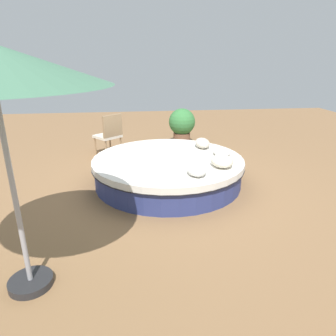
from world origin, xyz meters
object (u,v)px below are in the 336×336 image
Objects in this scene: throw_pillow_0 at (197,169)px; patio_chair at (110,132)px; throw_pillow_3 at (202,143)px; planter at (182,125)px; throw_pillow_1 at (222,161)px; throw_pillow_2 at (222,151)px; round_bed at (168,170)px.

patio_chair reaches higher than throw_pillow_0.
throw_pillow_3 is at bearing -16.19° from throw_pillow_0.
throw_pillow_3 is at bearing -177.25° from planter.
throw_pillow_3 is at bearing -74.09° from patio_chair.
throw_pillow_1 is 1.17× the size of throw_pillow_2.
throw_pillow_1 is 1.15m from throw_pillow_3.
throw_pillow_1 is at bearing -123.58° from round_bed.
throw_pillow_2 is (0.59, -0.17, -0.02)m from throw_pillow_1.
patio_chair is at bearing 49.90° from throw_pillow_2.
round_bed is 2.85× the size of planter.
throw_pillow_0 is 0.89× the size of throw_pillow_1.
throw_pillow_0 is 0.43× the size of patio_chair.
planter reaches higher than throw_pillow_1.
planter is at bearing 2.97° from throw_pillow_1.
round_bed is at bearing 127.53° from throw_pillow_3.
round_bed is 5.96× the size of throw_pillow_3.
patio_chair is 1.96m from planter.
throw_pillow_2 is at bearing -35.85° from throw_pillow_0.
throw_pillow_3 is at bearing -52.47° from round_bed.
throw_pillow_0 is at bearing 174.42° from planter.
throw_pillow_2 is at bearing -156.82° from throw_pillow_3.
throw_pillow_2 is at bearing -172.48° from planter.
round_bed is 6.55× the size of throw_pillow_0.
patio_chair is at bearing 39.49° from throw_pillow_1.
throw_pillow_0 is 0.91× the size of throw_pillow_3.
throw_pillow_0 is 0.60m from throw_pillow_1.
round_bed is 1.01m from throw_pillow_0.
throw_pillow_0 is at bearing -159.13° from round_bed.
planter reaches higher than throw_pillow_2.
planter is (0.71, -1.82, -0.02)m from patio_chair.
round_bed is 2.80× the size of patio_chair.
throw_pillow_3 is at bearing 23.18° from throw_pillow_2.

